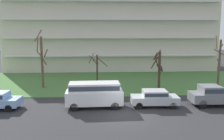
% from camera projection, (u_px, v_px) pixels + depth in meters
% --- Properties ---
extents(ground, '(160.00, 160.00, 0.00)m').
position_uv_depth(ground, '(126.00, 116.00, 19.21)').
color(ground, '#2D2D30').
extents(grass_lawn_strip, '(80.00, 16.00, 0.08)m').
position_uv_depth(grass_lawn_strip, '(115.00, 82.00, 33.02)').
color(grass_lawn_strip, '#477238').
rests_on(grass_lawn_strip, ground).
extents(apartment_building, '(38.11, 14.57, 15.36)m').
position_uv_depth(apartment_building, '(110.00, 29.00, 46.45)').
color(apartment_building, beige).
rests_on(apartment_building, ground).
extents(tree_far_left, '(1.66, 1.49, 7.32)m').
position_uv_depth(tree_far_left, '(42.00, 60.00, 28.79)').
color(tree_far_left, brown).
rests_on(tree_far_left, ground).
extents(tree_left, '(2.29, 2.28, 4.42)m').
position_uv_depth(tree_left, '(97.00, 69.00, 28.31)').
color(tree_left, '#423023').
rests_on(tree_left, ground).
extents(tree_center, '(1.59, 1.58, 4.85)m').
position_uv_depth(tree_center, '(159.00, 68.00, 28.62)').
color(tree_center, '#423023').
rests_on(tree_center, ground).
extents(tree_right, '(1.30, 1.60, 6.55)m').
position_uv_depth(tree_right, '(219.00, 61.00, 29.56)').
color(tree_right, brown).
rests_on(tree_right, ground).
extents(van_white_near_left, '(5.27, 2.19, 2.36)m').
position_uv_depth(van_white_near_left, '(94.00, 93.00, 21.33)').
color(van_white_near_left, white).
rests_on(van_white_near_left, ground).
extents(pickup_gray_center_left, '(5.45, 2.15, 1.95)m').
position_uv_depth(pickup_gray_center_left, '(216.00, 95.00, 21.97)').
color(pickup_gray_center_left, slate).
rests_on(pickup_gray_center_left, ground).
extents(sedan_silver_near_right, '(4.45, 1.92, 1.57)m').
position_uv_depth(sedan_silver_near_right, '(155.00, 97.00, 21.69)').
color(sedan_silver_near_right, '#B7BABF').
rests_on(sedan_silver_near_right, ground).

